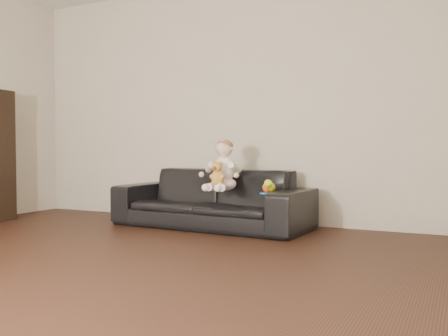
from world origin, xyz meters
The scene contains 8 objects.
floor centered at (0.00, 0.00, 0.00)m, with size 5.50×5.50×0.00m, color black.
wall_back centered at (0.00, 2.75, 1.30)m, with size 5.00×5.00×0.00m, color #BFB5A0.
sofa centered at (0.06, 2.25, 0.29)m, with size 1.99×0.78×0.58m, color black.
baby centered at (0.25, 2.14, 0.60)m, with size 0.38×0.45×0.49m.
teddy_bear centered at (0.26, 1.99, 0.55)m, with size 0.16×0.16×0.23m.
toy_green centered at (0.72, 2.13, 0.43)m, with size 0.12×0.14×0.10m, color #C1DB19.
toy_rattle centered at (0.72, 2.09, 0.42)m, with size 0.08×0.08×0.08m, color #D24418.
toy_blue_disc centered at (0.73, 1.99, 0.39)m, with size 0.09×0.09×0.01m, color blue.
Camera 1 is at (2.35, -2.19, 0.79)m, focal length 40.00 mm.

